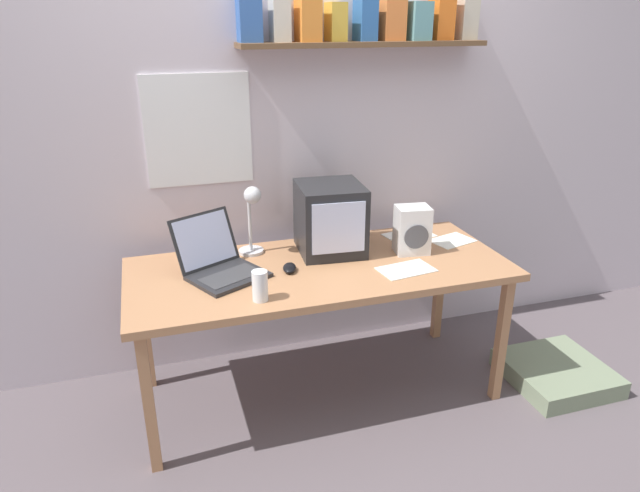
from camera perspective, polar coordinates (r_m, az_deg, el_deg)
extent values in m
plane|color=#5E5459|center=(3.02, 0.00, -14.24)|extent=(12.00, 12.00, 0.00)
cube|color=silver|center=(2.97, -3.01, 12.53)|extent=(5.60, 0.06, 2.60)
cube|color=white|center=(2.86, -12.06, 11.23)|extent=(0.51, 0.01, 0.53)
cube|color=brown|center=(2.92, 4.51, 19.50)|extent=(1.24, 0.18, 0.02)
cube|color=#335DA9|center=(2.80, -7.11, 21.67)|extent=(0.10, 0.12, 0.21)
cube|color=beige|center=(2.83, -4.05, 21.75)|extent=(0.08, 0.11, 0.20)
cube|color=orange|center=(2.85, -1.21, 21.71)|extent=(0.10, 0.14, 0.20)
cube|color=gold|center=(2.90, 1.59, 21.49)|extent=(0.08, 0.12, 0.17)
cube|color=#2D61AA|center=(2.95, 4.55, 21.56)|extent=(0.08, 0.13, 0.19)
cube|color=orange|center=(3.00, 7.17, 21.97)|extent=(0.11, 0.13, 0.24)
cube|color=#5E979E|center=(3.05, 9.70, 21.29)|extent=(0.10, 0.15, 0.18)
cube|color=orange|center=(3.13, 12.06, 21.64)|extent=(0.09, 0.12, 0.23)
cube|color=beige|center=(3.20, 14.36, 21.12)|extent=(0.09, 0.11, 0.20)
cube|color=#B17A51|center=(2.68, 0.00, -2.33)|extent=(1.77, 0.75, 0.03)
cube|color=#B17A51|center=(2.49, -16.75, -14.86)|extent=(0.04, 0.05, 0.67)
cube|color=#B17A51|center=(2.93, 17.68, -8.91)|extent=(0.04, 0.05, 0.67)
cube|color=#B17A51|center=(3.01, -17.12, -7.92)|extent=(0.04, 0.05, 0.67)
cube|color=#B17A51|center=(3.39, 11.83, -3.91)|extent=(0.04, 0.05, 0.67)
cube|color=#232326|center=(2.78, 1.01, 2.79)|extent=(0.33, 0.35, 0.34)
cube|color=silver|center=(2.63, 1.86, 1.81)|extent=(0.25, 0.03, 0.24)
cube|color=#232326|center=(2.57, -9.12, -3.03)|extent=(0.39, 0.36, 0.02)
cube|color=#38383A|center=(2.55, -8.89, -2.96)|extent=(0.30, 0.24, 0.00)
cube|color=#232326|center=(2.66, -11.46, 0.59)|extent=(0.32, 0.23, 0.24)
cube|color=silver|center=(2.66, -11.46, 0.59)|extent=(0.29, 0.21, 0.21)
cylinder|color=silver|center=(2.84, -6.90, -0.50)|extent=(0.12, 0.12, 0.01)
cylinder|color=silver|center=(2.78, -7.04, 2.44)|extent=(0.02, 0.02, 0.29)
sphere|color=silver|center=(2.69, -6.78, 5.08)|extent=(0.08, 0.08, 0.08)
cylinder|color=white|center=(2.34, -6.03, -3.98)|extent=(0.07, 0.07, 0.13)
cylinder|color=orange|center=(2.35, -6.01, -4.38)|extent=(0.06, 0.06, 0.09)
cube|color=white|center=(2.82, 9.20, 1.61)|extent=(0.18, 0.15, 0.23)
cylinder|color=#4C4C51|center=(2.76, 9.61, 0.91)|extent=(0.12, 0.02, 0.12)
ellipsoid|color=black|center=(2.61, -3.07, -2.20)|extent=(0.09, 0.12, 0.03)
cube|color=white|center=(3.07, 8.90, 1.07)|extent=(0.28, 0.21, 0.00)
cube|color=silver|center=(2.65, 8.62, -2.34)|extent=(0.27, 0.19, 0.00)
cube|color=white|center=(3.04, 13.06, 0.53)|extent=(0.25, 0.21, 0.00)
cube|color=gray|center=(3.31, 22.56, -11.64)|extent=(0.49, 0.49, 0.10)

